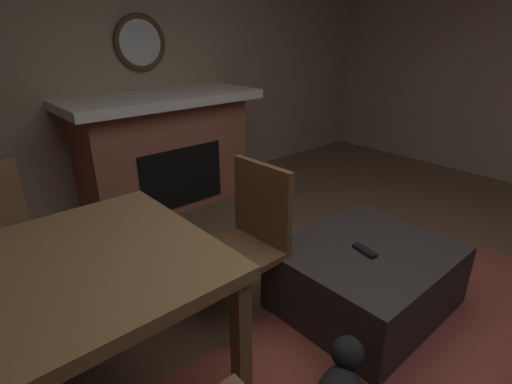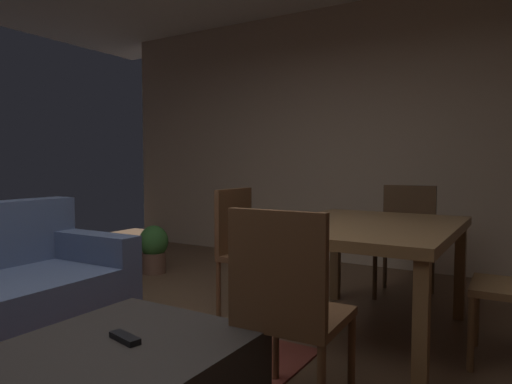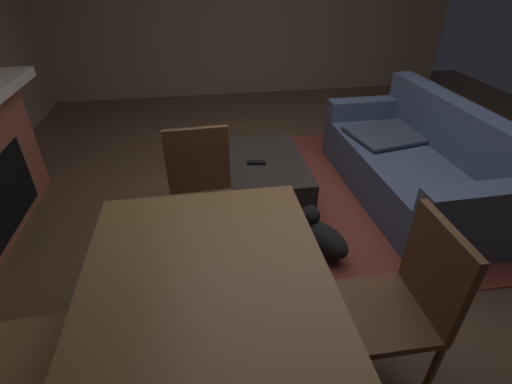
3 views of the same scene
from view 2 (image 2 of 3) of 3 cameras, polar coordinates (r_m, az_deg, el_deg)
The scene contains 8 objects.
wall_right_window_side at distance 5.23m, azimuth 12.05°, elevation 6.98°, with size 0.12×6.34×2.87m, color #C4AA91.
tv_remote at distance 1.96m, azimuth -16.10°, elevation -17.15°, with size 0.05×0.16×0.02m, color black.
dining_table at distance 3.02m, azimuth 13.75°, elevation -5.21°, with size 1.46×1.07×0.74m.
dining_chair_north at distance 3.43m, azimuth -1.30°, elevation -6.43°, with size 0.44×0.44×0.93m.
dining_chair_west at distance 2.03m, azimuth 3.93°, elevation -13.51°, with size 0.46×0.46×0.93m.
dining_chair_east at distance 4.11m, azimuth 18.36°, elevation -4.94°, with size 0.47×0.47×0.93m.
potted_plant at distance 4.80m, azimuth -12.68°, elevation -6.82°, with size 0.29×0.29×0.49m.
small_dog at distance 2.77m, azimuth -10.44°, elevation -16.53°, with size 0.47×0.36×0.29m.
Camera 2 is at (-1.47, -1.72, 1.12)m, focal length 31.94 mm.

